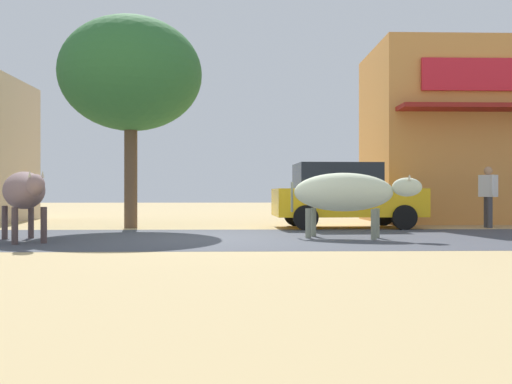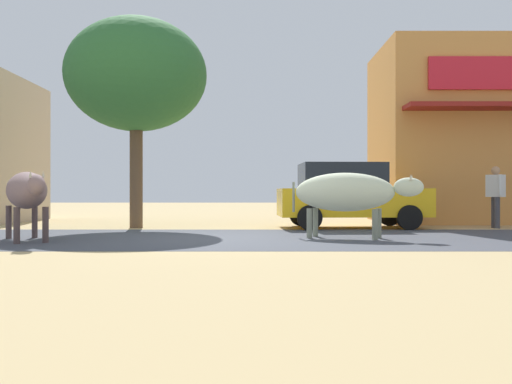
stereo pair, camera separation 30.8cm
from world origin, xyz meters
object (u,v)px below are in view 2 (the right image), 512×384
object	(u,v)px
cow_near_brown	(24,191)
cow_far_dark	(345,193)
parked_hatchback_car	(346,195)
pedestrian_by_shop	(493,192)
roadside_tree	(134,75)

from	to	relation	value
cow_near_brown	cow_far_dark	size ratio (longest dim) A/B	0.99
parked_hatchback_car	pedestrian_by_shop	bearing A→B (deg)	-1.86
cow_near_brown	cow_far_dark	distance (m)	6.08
pedestrian_by_shop	parked_hatchback_car	bearing A→B (deg)	178.14
cow_near_brown	pedestrian_by_shop	world-z (taller)	pedestrian_by_shop
cow_far_dark	cow_near_brown	bearing A→B (deg)	-174.22
parked_hatchback_car	cow_far_dark	size ratio (longest dim) A/B	1.51
roadside_tree	parked_hatchback_car	distance (m)	6.21
roadside_tree	parked_hatchback_car	size ratio (longest dim) A/B	1.41
roadside_tree	cow_far_dark	xyz separation A→B (m)	(4.85, -3.38, -2.99)
parked_hatchback_car	roadside_tree	bearing A→B (deg)	179.71
parked_hatchback_car	pedestrian_by_shop	world-z (taller)	parked_hatchback_car
roadside_tree	parked_hatchback_car	bearing A→B (deg)	-0.29
cow_far_dark	pedestrian_by_shop	bearing A→B (deg)	37.21
cow_far_dark	roadside_tree	bearing A→B (deg)	145.12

